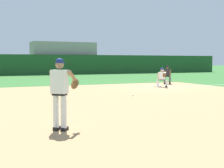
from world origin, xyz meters
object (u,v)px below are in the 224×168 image
Objects in this scene: first_base_bag at (158,87)px; first_baseman at (162,76)px; pitcher at (61,89)px; baseball at (133,95)px; umpire at (167,74)px.

first_base_bag is 0.76m from first_baseman.
first_baseman is (9.67, 10.22, -0.33)m from pitcher.
first_base_bag is at bearing 45.24° from baseball.
first_baseman is 2.93m from umpire.
pitcher is (-9.36, -10.28, 1.01)m from first_base_bag.
first_baseman is at bearing -130.52° from umpire.
pitcher is 16.99m from umpire.
first_base_bag is 0.28× the size of first_baseman.
first_base_bag is at bearing 47.68° from pitcher.
umpire is at bearing 44.95° from baseball.
pitcher reaches higher than umpire.
baseball is 8.25m from pitcher.
first_base_bag reaches higher than baseball.
first_base_bag is 0.26× the size of umpire.
first_baseman is at bearing 42.70° from baseball.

